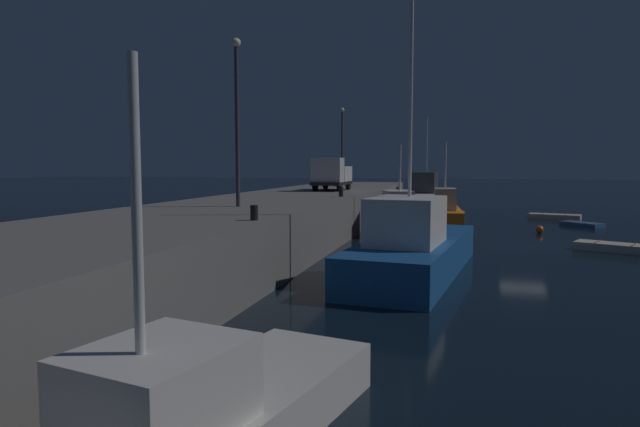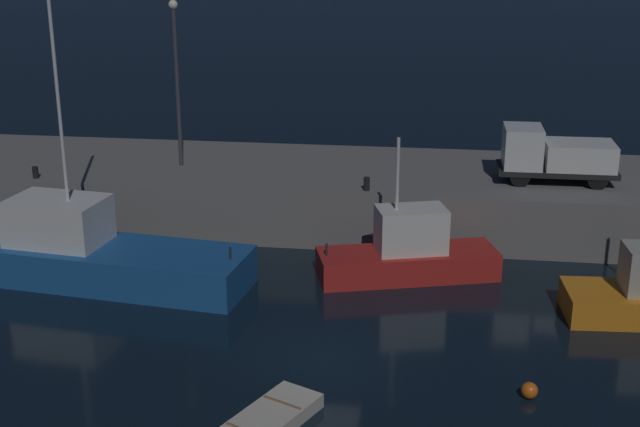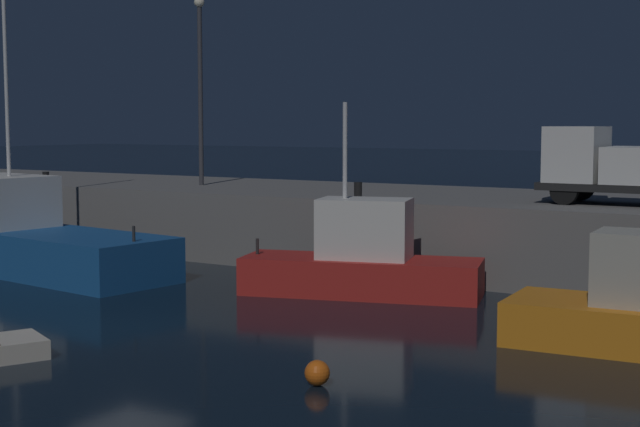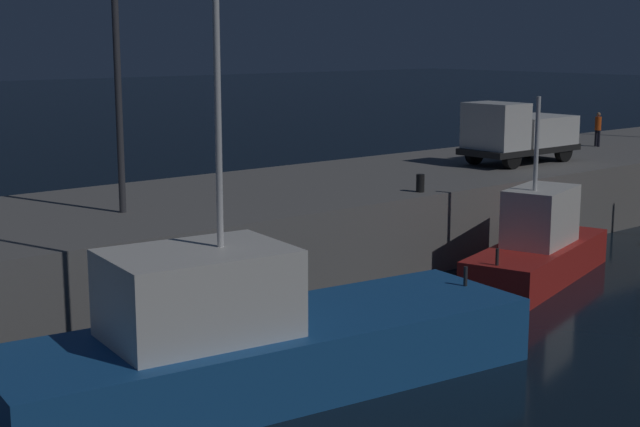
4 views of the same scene
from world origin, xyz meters
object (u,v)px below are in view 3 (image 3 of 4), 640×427
mooring_buoy_near (317,373)px  utility_truck (620,166)px  fishing_boat_white (362,262)px  lamp_post_west (200,76)px  fishing_boat_blue (24,239)px  bollard_central (46,178)px  bollard_west (358,191)px

mooring_buoy_near → utility_truck: bearing=81.9°
mooring_buoy_near → fishing_boat_white: bearing=113.9°
lamp_post_west → fishing_boat_white: bearing=-29.1°
utility_truck → fishing_boat_blue: bearing=-157.2°
fishing_boat_blue → bollard_central: 7.31m
lamp_post_west → utility_truck: 18.00m
fishing_boat_white → fishing_boat_blue: bearing=-170.7°
mooring_buoy_near → lamp_post_west: bearing=134.9°
fishing_boat_blue → lamp_post_west: fishing_boat_blue is taller
lamp_post_west → bollard_west: lamp_post_west is taller
fishing_boat_white → lamp_post_west: (-11.43, 6.37, 6.24)m
fishing_boat_blue → mooring_buoy_near: bearing=-22.9°
utility_truck → fishing_boat_white: bearing=-136.6°
fishing_boat_blue → bollard_west: size_ratio=21.21×
fishing_boat_blue → mooring_buoy_near: fishing_boat_blue is taller
fishing_boat_white → utility_truck: fishing_boat_white is taller
bollard_central → fishing_boat_white: bearing=-10.4°
bollard_west → bollard_central: bearing=-179.5°
mooring_buoy_near → lamp_post_west: (-15.52, 15.59, 7.03)m
mooring_buoy_near → bollard_central: 25.04m
lamp_post_west → bollard_central: 8.10m
fishing_boat_blue → fishing_boat_white: bearing=9.3°
lamp_post_west → utility_truck: (17.68, -0.47, -3.37)m
fishing_boat_white → lamp_post_west: lamp_post_west is taller
fishing_boat_white → lamp_post_west: 14.50m
bollard_west → bollard_central: size_ratio=1.09×
bollard_west → fishing_boat_white: bearing=-58.7°
lamp_post_west → bollard_west: size_ratio=13.29×
lamp_post_west → utility_truck: lamp_post_west is taller
fishing_boat_white → bollard_central: bearing=169.6°
fishing_boat_white → bollard_west: (-2.04, 3.36, 1.91)m
mooring_buoy_near → lamp_post_west: size_ratio=0.07×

